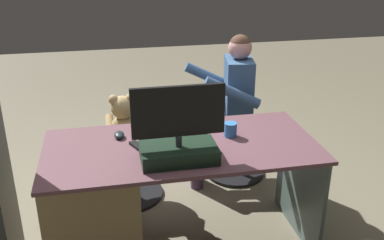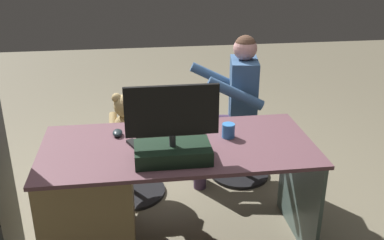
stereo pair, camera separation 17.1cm
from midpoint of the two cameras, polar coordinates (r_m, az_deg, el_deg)
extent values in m
plane|color=#716954|center=(3.28, -3.91, -11.68)|extent=(10.00, 10.00, 0.00)
cube|color=brown|center=(2.62, -3.23, -3.45)|extent=(1.60, 0.75, 0.02)
cube|color=olive|center=(2.78, -14.20, -10.91)|extent=(0.51, 0.69, 0.69)
cube|color=#41534D|center=(2.98, 12.02, -8.17)|extent=(0.02, 0.68, 0.69)
cube|color=black|center=(2.43, -3.73, -4.27)|extent=(0.41, 0.24, 0.08)
cylinder|color=#333338|center=(2.39, -3.78, -2.69)|extent=(0.04, 0.04, 0.06)
cube|color=black|center=(2.33, -3.89, 1.12)|extent=(0.50, 0.02, 0.28)
cube|color=black|center=(2.34, -3.94, 1.24)|extent=(0.46, 0.00, 0.25)
cube|color=black|center=(2.75, -4.40, -1.61)|extent=(0.42, 0.14, 0.02)
ellipsoid|color=#1E282C|center=(2.74, -11.09, -1.90)|extent=(0.06, 0.10, 0.04)
cylinder|color=#3372BF|center=(2.70, 3.16, -1.25)|extent=(0.08, 0.08, 0.09)
cube|color=black|center=(2.60, -8.76, -3.43)|extent=(0.10, 0.15, 0.02)
cylinder|color=black|center=(3.50, -9.61, -9.28)|extent=(0.53, 0.53, 0.03)
cylinder|color=gray|center=(3.40, -9.83, -6.49)|extent=(0.04, 0.04, 0.37)
cylinder|color=#3B364D|center=(3.31, -10.07, -3.27)|extent=(0.40, 0.40, 0.06)
ellipsoid|color=tan|center=(3.25, -10.23, -1.18)|extent=(0.19, 0.16, 0.20)
sphere|color=tan|center=(3.19, -10.44, 1.60)|extent=(0.17, 0.17, 0.17)
sphere|color=beige|center=(3.26, -10.47, 1.83)|extent=(0.06, 0.06, 0.06)
sphere|color=tan|center=(3.17, -9.47, 2.73)|extent=(0.07, 0.07, 0.07)
sphere|color=tan|center=(3.16, -11.57, 2.56)|extent=(0.07, 0.07, 0.07)
cylinder|color=tan|center=(3.27, -8.61, -0.14)|extent=(0.06, 0.15, 0.10)
cylinder|color=tan|center=(3.27, -12.00, -0.40)|extent=(0.06, 0.15, 0.10)
cylinder|color=tan|center=(3.38, -9.35, -1.44)|extent=(0.07, 0.12, 0.07)
cylinder|color=tan|center=(3.38, -11.08, -1.57)|extent=(0.07, 0.12, 0.07)
cylinder|color=black|center=(3.75, 4.20, -6.68)|extent=(0.48, 0.48, 0.03)
cylinder|color=gray|center=(3.66, 4.28, -4.01)|extent=(0.04, 0.04, 0.37)
cylinder|color=#545749|center=(3.57, 4.38, -0.96)|extent=(0.41, 0.41, 0.06)
cube|color=#385883|center=(3.46, 4.53, 3.55)|extent=(0.25, 0.35, 0.53)
sphere|color=#C88F8D|center=(3.36, 4.72, 9.21)|extent=(0.18, 0.18, 0.18)
sphere|color=#503628|center=(3.35, 4.73, 9.50)|extent=(0.16, 0.16, 0.16)
cylinder|color=#385883|center=(3.20, 3.68, 3.49)|extent=(0.43, 0.15, 0.25)
cylinder|color=#385883|center=(3.54, 1.00, 5.47)|extent=(0.43, 0.15, 0.25)
cylinder|color=#422E4A|center=(3.40, 2.18, -1.21)|extent=(0.39, 0.17, 0.11)
cylinder|color=#422E4A|center=(3.44, -0.77, -5.41)|extent=(0.10, 0.10, 0.45)
cylinder|color=#422E4A|center=(3.55, 1.05, -0.13)|extent=(0.39, 0.17, 0.11)
cylinder|color=#422E4A|center=(3.59, -1.76, -4.17)|extent=(0.10, 0.10, 0.45)
camera|label=1|loc=(0.09, -91.68, -0.71)|focal=41.60mm
camera|label=2|loc=(0.09, 88.32, 0.71)|focal=41.60mm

